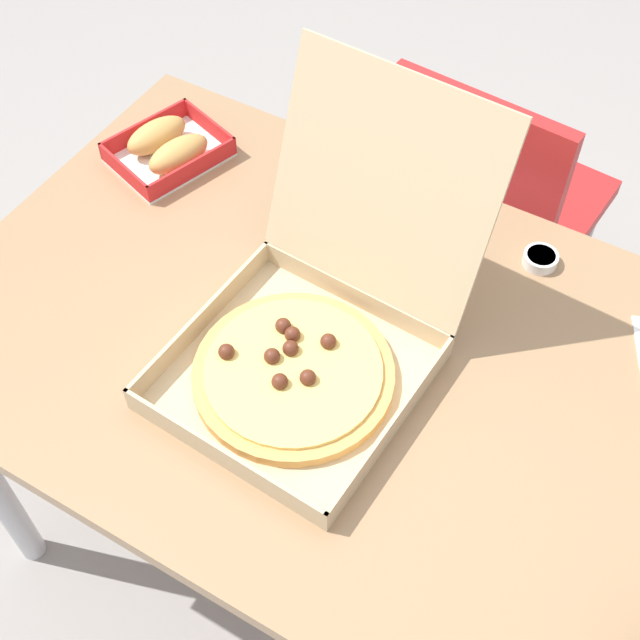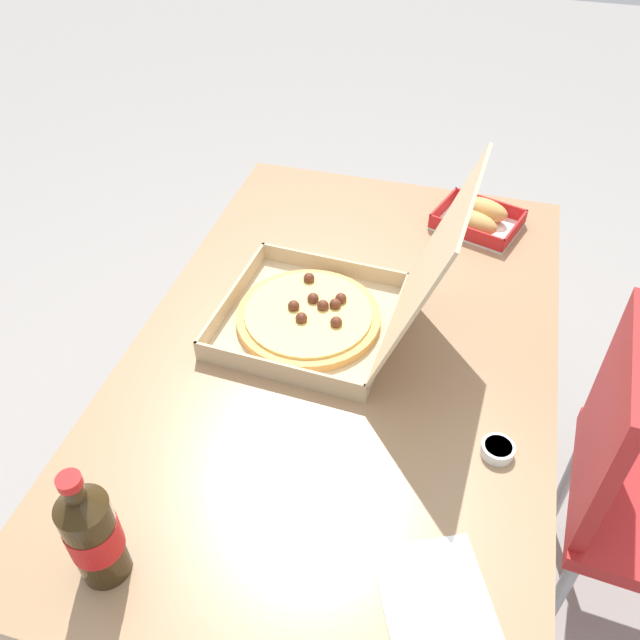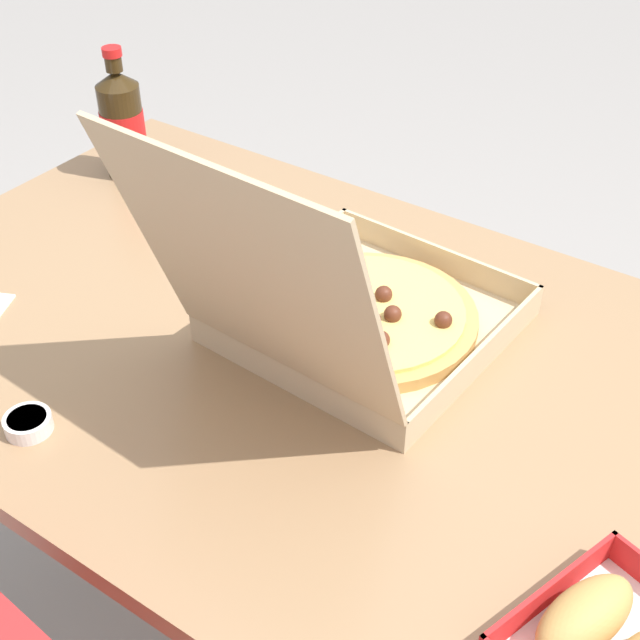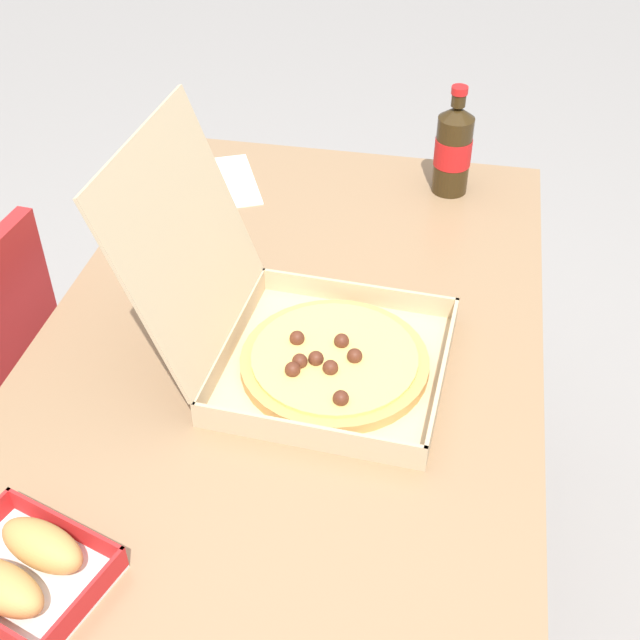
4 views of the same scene
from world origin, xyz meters
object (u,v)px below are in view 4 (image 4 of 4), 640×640
(bread_side_box, at_px, (23,569))
(paper_menu, at_px, (219,183))
(pizza_box_open, at_px, (308,341))
(dipping_sauce_cup, at_px, (143,254))
(cola_bottle, at_px, (453,149))

(bread_side_box, relative_size, paper_menu, 1.08)
(pizza_box_open, distance_m, dipping_sauce_cup, 0.42)
(pizza_box_open, xyz_separation_m, cola_bottle, (0.58, -0.18, 0.04))
(pizza_box_open, xyz_separation_m, bread_side_box, (-0.44, 0.26, -0.02))
(bread_side_box, xyz_separation_m, cola_bottle, (1.02, -0.43, 0.07))
(pizza_box_open, relative_size, paper_menu, 2.26)
(paper_menu, bearing_deg, cola_bottle, -107.05)
(pizza_box_open, distance_m, bread_side_box, 0.51)
(cola_bottle, bearing_deg, paper_menu, 97.74)
(cola_bottle, distance_m, paper_menu, 0.49)
(cola_bottle, bearing_deg, pizza_box_open, 163.03)
(pizza_box_open, bearing_deg, cola_bottle, -16.97)
(pizza_box_open, relative_size, cola_bottle, 2.11)
(pizza_box_open, xyz_separation_m, dipping_sauce_cup, (0.22, 0.35, -0.04))
(pizza_box_open, bearing_deg, bread_side_box, 150.01)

